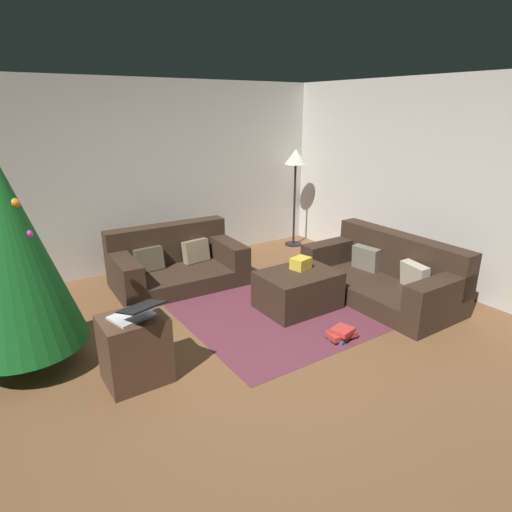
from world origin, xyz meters
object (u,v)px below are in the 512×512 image
Objects in this scene: tv_remote at (298,267)px; christmas_tree at (10,253)px; laptop at (135,313)px; couch_left at (175,263)px; corner_lamp at (296,164)px; ottoman at (298,290)px; gift_box at (301,263)px; side_table at (135,349)px; couch_right at (386,275)px; book_stack at (342,334)px.

christmas_tree is at bearing -151.97° from tv_remote.
christmas_tree is at bearing 132.83° from laptop.
christmas_tree reaches higher than couch_left.
tv_remote is 2.47m from corner_lamp.
couch_left reaches higher than tv_remote.
ottoman is 2.11m from laptop.
side_table is (-2.14, -0.43, -0.21)m from gift_box.
ottoman is at bearing -140.64° from gift_box.
couch_left is 2.70m from couch_right.
side_table reaches higher than ottoman.
side_table is (-2.04, -0.35, 0.08)m from ottoman.
couch_left is 2.35m from christmas_tree.
laptop reaches higher than couch_left.
christmas_tree is 4.53m from corner_lamp.
corner_lamp is at bearing 19.91° from christmas_tree.
couch_right reaches higher than side_table.
couch_right is 1.14m from ottoman.
couch_right reaches higher than tv_remote.
gift_box is 0.44× the size of laptop.
book_stack is at bearing -24.70° from christmas_tree.
corner_lamp is at bearing 33.81° from laptop.
couch_right is at bearing 8.80° from tv_remote.
couch_left is 1.05× the size of corner_lamp.
tv_remote is at bearing 78.86° from book_stack.
laptop is 1.59× the size of book_stack.
gift_box reaches higher than tv_remote.
couch_left is 2.27m from laptop.
laptop is 0.30× the size of corner_lamp.
gift_box is at bearing 11.25° from side_table.
couch_right is 6.15× the size of book_stack.
couch_left is 2.47m from book_stack.
couch_right is at bearing -0.10° from side_table.
tv_remote is (0.09, 0.11, 0.23)m from ottoman.
couch_right reaches higher than book_stack.
couch_left is at bearing 108.29° from book_stack.
tv_remote is 1.04m from book_stack.
side_table is at bearing 60.11° from couch_left.
corner_lamp is (4.25, 1.54, 0.27)m from christmas_tree.
ottoman is at bearing 83.29° from book_stack.
gift_box is (-0.99, 0.43, 0.23)m from couch_right.
ottoman is 0.43× the size of christmas_tree.
laptop is 4.27m from corner_lamp.
ottoman is (0.87, -1.50, -0.05)m from couch_left.
christmas_tree reaches higher than gift_box.
gift_box is at bearing 66.57° from couch_right.
book_stack is (1.93, -0.43, -0.59)m from laptop.
side_table is at bearing -146.97° from corner_lamp.
tv_remote reaches higher than book_stack.
christmas_tree is (-2.78, 0.40, 0.87)m from ottoman.
christmas_tree is (-2.86, 0.29, 0.64)m from tv_remote.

